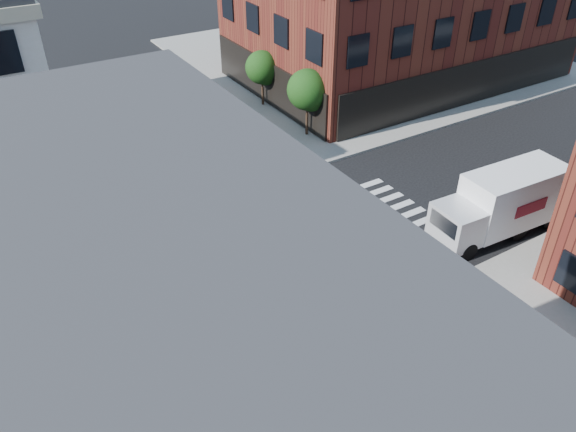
{
  "coord_description": "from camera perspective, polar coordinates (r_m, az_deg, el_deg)",
  "views": [
    {
      "loc": [
        -11.79,
        -18.81,
        16.87
      ],
      "look_at": [
        -0.63,
        -0.75,
        2.5
      ],
      "focal_mm": 35.0,
      "sensor_mm": 36.0,
      "label": 1
    }
  ],
  "objects": [
    {
      "name": "tree_near",
      "position": [
        37.3,
        2.09,
        12.51
      ],
      "size": [
        2.69,
        2.69,
        4.49
      ],
      "color": "black",
      "rests_on": "ground"
    },
    {
      "name": "traffic_cone",
      "position": [
        22.52,
        -5.74,
        -13.36
      ],
      "size": [
        0.5,
        0.5,
        0.72
      ],
      "rotation": [
        0.0,
        0.0,
        -0.37
      ],
      "color": "orange",
      "rests_on": "ground"
    },
    {
      "name": "box_truck",
      "position": [
        29.87,
        20.94,
        1.24
      ],
      "size": [
        7.64,
        2.68,
        3.41
      ],
      "rotation": [
        0.0,
        0.0,
        -0.06
      ],
      "color": "white",
      "rests_on": "ground"
    },
    {
      "name": "tree_far",
      "position": [
        42.2,
        -2.56,
        14.69
      ],
      "size": [
        2.43,
        2.43,
        4.07
      ],
      "color": "black",
      "rests_on": "ground"
    },
    {
      "name": "signal_pole",
      "position": [
        19.22,
        -6.33,
        -13.0
      ],
      "size": [
        1.29,
        1.24,
        4.6
      ],
      "color": "black",
      "rests_on": "ground"
    },
    {
      "name": "sidewalk_ne",
      "position": [
        54.25,
        7.67,
        15.77
      ],
      "size": [
        30.0,
        30.0,
        0.15
      ],
      "primitive_type": "cube",
      "color": "gray",
      "rests_on": "ground"
    },
    {
      "name": "building_ne",
      "position": [
        48.71,
        11.6,
        20.57
      ],
      "size": [
        25.0,
        16.0,
        12.0
      ],
      "primitive_type": "cube",
      "color": "#4F1913",
      "rests_on": "ground"
    },
    {
      "name": "ground",
      "position": [
        27.89,
        0.29,
        -3.13
      ],
      "size": [
        120.0,
        120.0,
        0.0
      ],
      "primitive_type": "plane",
      "color": "black",
      "rests_on": "ground"
    }
  ]
}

